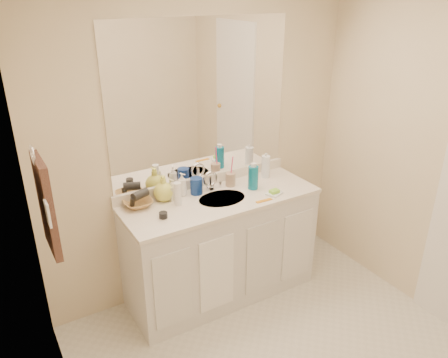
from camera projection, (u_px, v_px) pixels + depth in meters
The scene contains 26 objects.
wall_back at pixel (203, 147), 3.40m from camera, with size 2.60×0.02×2.40m, color beige.
wall_left at pixel (73, 295), 1.76m from camera, with size 0.02×2.60×2.40m, color beige.
vanity_cabinet at pixel (221, 248), 3.49m from camera, with size 1.50×0.55×0.85m, color silver.
countertop at pixel (221, 199), 3.32m from camera, with size 1.52×0.57×0.03m, color white.
backsplash at pixel (204, 180), 3.50m from camera, with size 1.52×0.03×0.08m, color white.
sink_basin at pixel (222, 200), 3.30m from camera, with size 0.37×0.37×0.02m, color beige.
faucet at pixel (210, 183), 3.41m from camera, with size 0.02×0.02×0.11m, color silver.
mirror at pixel (202, 102), 3.25m from camera, with size 1.48×0.01×1.20m, color white.
blue_mug at pixel (196, 186), 3.34m from camera, with size 0.09×0.09×0.13m, color navy.
tan_cup at pixel (230, 179), 3.48m from camera, with size 0.08×0.08×0.11m, color tan.
toothbrush at pixel (232, 168), 3.45m from camera, with size 0.01×0.01×0.20m, color #F4407F.
mouthwash_bottle at pixel (253, 178), 3.41m from camera, with size 0.08×0.08×0.19m, color #0C6D90.
clear_pump_bottle at pixel (266, 167), 3.63m from camera, with size 0.07×0.07×0.19m, color white.
soap_dish at pixel (274, 193), 3.35m from camera, with size 0.11×0.09×0.01m, color white.
green_soap at pixel (274, 191), 3.35m from camera, with size 0.07×0.05×0.03m, color #8ADB35.
orange_comb at pixel (264, 201), 3.25m from camera, with size 0.13×0.03×0.01m, color orange.
dark_jar at pixel (163, 215), 3.01m from camera, with size 0.06×0.06×0.04m, color black.
extra_white_bottle at pixel (178, 194), 3.17m from camera, with size 0.05×0.05×0.17m, color white.
soap_bottle_white at pixel (182, 184), 3.31m from camera, with size 0.07×0.07×0.18m, color white.
soap_bottle_cream at pixel (171, 189), 3.25m from camera, with size 0.07×0.07×0.16m, color beige.
soap_bottle_yellow at pixel (163, 188), 3.23m from camera, with size 0.15×0.15×0.19m, color #DFE358.
wicker_basket at pixel (138, 203), 3.16m from camera, with size 0.21×0.21×0.05m, color #A87C43.
hair_dryer at pixel (140, 195), 3.15m from camera, with size 0.06×0.06×0.13m, color black.
towel_ring at pixel (33, 155), 2.24m from camera, with size 0.11×0.11×0.01m, color silver.
hand_towel at pixel (46, 206), 2.38m from camera, with size 0.04×0.32×0.55m, color #34211C.
switch_plate at pixel (48, 214), 2.19m from camera, with size 0.01×0.09×0.13m, color white.
Camera 1 is at (-1.51, -1.54, 2.34)m, focal length 35.00 mm.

